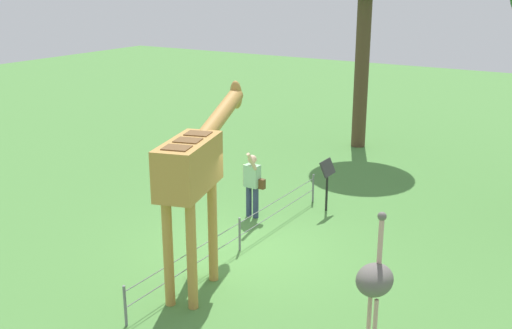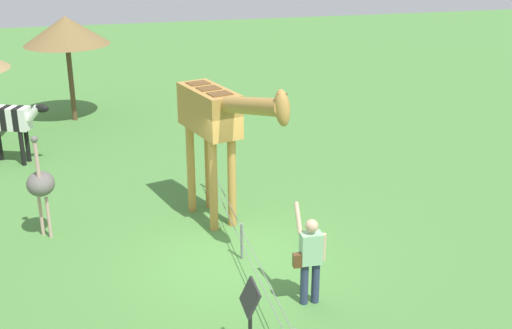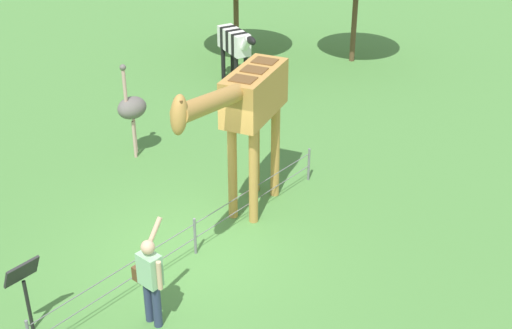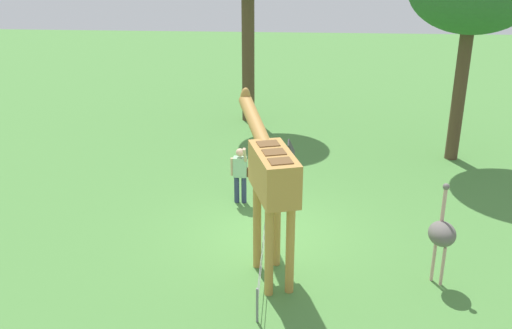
{
  "view_description": "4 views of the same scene",
  "coord_description": "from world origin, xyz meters",
  "px_view_note": "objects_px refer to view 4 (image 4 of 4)",
  "views": [
    {
      "loc": [
        -10.04,
        -6.52,
        5.64
      ],
      "look_at": [
        0.4,
        -0.07,
        1.86
      ],
      "focal_mm": 42.77,
      "sensor_mm": 36.0,
      "label": 1
    },
    {
      "loc": [
        11.04,
        -2.32,
        6.3
      ],
      "look_at": [
        -0.7,
        0.55,
        1.66
      ],
      "focal_mm": 46.16,
      "sensor_mm": 36.0,
      "label": 2
    },
    {
      "loc": [
        7.46,
        7.72,
        7.69
      ],
      "look_at": [
        -0.81,
        0.86,
        1.78
      ],
      "focal_mm": 49.84,
      "sensor_mm": 36.0,
      "label": 3
    },
    {
      "loc": [
        -12.9,
        -0.49,
        7.09
      ],
      "look_at": [
        0.67,
        0.39,
        1.59
      ],
      "focal_mm": 41.43,
      "sensor_mm": 36.0,
      "label": 4
    }
  ],
  "objects_px": {
    "ostrich": "(442,234)",
    "giraffe": "(270,173)",
    "visitor": "(241,172)",
    "info_sign": "(291,154)"
  },
  "relations": [
    {
      "from": "ostrich",
      "to": "giraffe",
      "type": "bearing_deg",
      "value": 86.09
    },
    {
      "from": "giraffe",
      "to": "ostrich",
      "type": "distance_m",
      "value": 3.78
    },
    {
      "from": "visitor",
      "to": "ostrich",
      "type": "bearing_deg",
      "value": -129.07
    },
    {
      "from": "giraffe",
      "to": "ostrich",
      "type": "relative_size",
      "value": 1.72
    },
    {
      "from": "ostrich",
      "to": "info_sign",
      "type": "distance_m",
      "value": 5.93
    },
    {
      "from": "ostrich",
      "to": "info_sign",
      "type": "relative_size",
      "value": 1.7
    },
    {
      "from": "giraffe",
      "to": "info_sign",
      "type": "relative_size",
      "value": 2.93
    },
    {
      "from": "giraffe",
      "to": "info_sign",
      "type": "height_order",
      "value": "giraffe"
    },
    {
      "from": "info_sign",
      "to": "ostrich",
      "type": "bearing_deg",
      "value": -147.7
    },
    {
      "from": "giraffe",
      "to": "visitor",
      "type": "distance_m",
      "value": 3.82
    }
  ]
}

